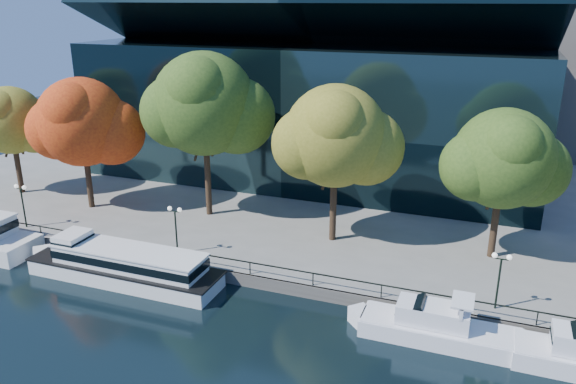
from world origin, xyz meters
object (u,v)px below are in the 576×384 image
at_px(tree_3, 337,138).
at_px(lamp_0, 22,196).
at_px(tree_2, 206,106).
at_px(tour_boat, 119,263).
at_px(lamp_1, 175,219).
at_px(lamp_2, 500,268).
at_px(cruiser_near, 433,326).
at_px(tree_4, 505,161).
at_px(tree_0, 11,122).
at_px(tree_1, 83,124).

height_order(tree_3, lamp_0, tree_3).
height_order(tree_2, lamp_0, tree_2).
xyz_separation_m(tour_boat, tree_2, (1.25, 12.57, 10.09)).
bearing_deg(lamp_0, lamp_1, 0.00).
xyz_separation_m(lamp_1, lamp_2, (24.54, 0.00, 0.00)).
xyz_separation_m(cruiser_near, tree_4, (3.27, 12.02, 8.01)).
height_order(tree_2, lamp_2, tree_2).
distance_m(tour_boat, lamp_2, 27.75).
distance_m(cruiser_near, tree_3, 17.00).
distance_m(tree_3, tree_4, 13.02).
distance_m(tree_0, tree_2, 22.22).
relative_size(cruiser_near, lamp_0, 2.75).
distance_m(tree_1, lamp_2, 39.00).
bearing_deg(tour_boat, lamp_1, 53.84).
bearing_deg(lamp_0, tree_1, 70.23).
bearing_deg(tour_boat, tree_0, 151.58).
xyz_separation_m(tree_2, lamp_1, (1.56, -8.72, -7.49)).
relative_size(tree_4, lamp_1, 2.99).
distance_m(tree_1, tree_2, 12.39).
bearing_deg(tree_3, lamp_1, -147.79).
bearing_deg(tour_boat, lamp_2, 8.02).
bearing_deg(tour_boat, tree_4, 24.35).
distance_m(cruiser_near, tree_2, 27.70).
bearing_deg(lamp_1, tree_4, 19.09).
height_order(tree_0, tree_4, tree_4).
bearing_deg(tree_2, tree_4, -0.79).
xyz_separation_m(tour_boat, cruiser_near, (23.71, 0.19, -0.39)).
bearing_deg(tree_4, lamp_2, -87.44).
bearing_deg(lamp_1, tree_3, 32.21).
relative_size(tree_3, lamp_1, 3.32).
bearing_deg(tree_1, tree_4, 3.06).
relative_size(tree_4, lamp_2, 2.99).
bearing_deg(lamp_2, cruiser_near, -134.92).
distance_m(tree_1, lamp_0, 8.65).
bearing_deg(tree_1, lamp_2, -9.46).
bearing_deg(tree_4, tree_3, -174.34).
xyz_separation_m(tree_1, tree_4, (37.72, 2.01, -0.39)).
bearing_deg(tree_2, lamp_0, -148.57).
xyz_separation_m(tour_boat, tree_4, (26.98, 12.21, 7.63)).
relative_size(tree_0, tree_2, 0.73).
xyz_separation_m(cruiser_near, lamp_0, (-36.73, 3.66, 2.98)).
xyz_separation_m(lamp_0, lamp_2, (40.37, 0.00, 0.00)).
bearing_deg(lamp_0, tree_4, 11.81).
distance_m(tree_3, lamp_2, 16.21).
relative_size(tour_boat, lamp_2, 4.26).
bearing_deg(lamp_0, lamp_2, 0.00).
relative_size(tree_1, lamp_2, 3.18).
distance_m(tree_4, lamp_0, 41.17).
relative_size(cruiser_near, tree_1, 0.86).
distance_m(tree_2, lamp_2, 28.53).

